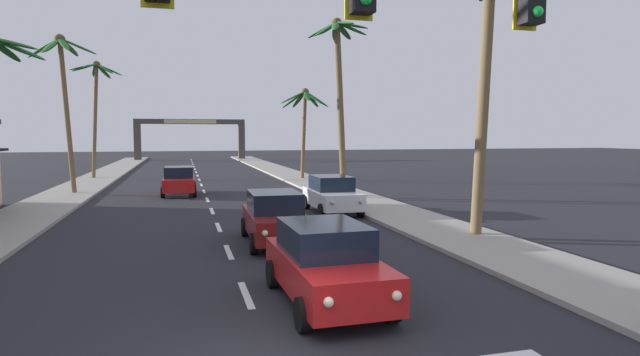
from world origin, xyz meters
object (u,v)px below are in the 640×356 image
sedan_third_in_queue (275,217)px  palm_left_third (63,77)px  sedan_oncoming_far (179,180)px  palm_right_third (339,71)px  sedan_lead_at_stop_bar (325,263)px  palm_right_second (486,58)px  palm_left_farthest (96,91)px  palm_right_farthest (305,111)px  sedan_parked_nearest_kerb (332,194)px  town_gateway_arch (191,133)px  traffic_signal_mast (471,28)px

sedan_third_in_queue → palm_left_third: size_ratio=0.48×
palm_left_third → sedan_third_in_queue: bearing=-60.4°
sedan_oncoming_far → palm_right_third: bearing=-23.7°
sedan_lead_at_stop_bar → palm_right_second: 10.31m
sedan_third_in_queue → palm_right_third: size_ratio=0.45×
sedan_third_in_queue → palm_left_farthest: (-9.36, 27.85, 6.12)m
sedan_third_in_queue → palm_right_farthest: (6.49, 23.21, 4.58)m
sedan_parked_nearest_kerb → palm_left_third: size_ratio=0.48×
sedan_lead_at_stop_bar → palm_left_farthest: (-9.33, 34.10, 6.12)m
palm_right_farthest → town_gateway_arch: 36.39m
palm_right_farthest → palm_left_third: bearing=-157.6°
palm_left_third → palm_right_second: bearing=-46.8°
palm_left_farthest → palm_right_farthest: palm_left_farthest is taller
sedan_lead_at_stop_bar → sedan_parked_nearest_kerb: size_ratio=1.01×
sedan_oncoming_far → palm_left_farthest: size_ratio=0.48×
palm_right_third → town_gateway_arch: 48.17m
sedan_oncoming_far → palm_left_third: size_ratio=0.48×
town_gateway_arch → palm_right_farthest: bearing=-77.1°
sedan_parked_nearest_kerb → palm_right_farthest: bearing=80.7°
sedan_oncoming_far → palm_right_second: bearing=-57.4°
palm_left_third → palm_left_farthest: 11.22m
traffic_signal_mast → palm_right_third: 21.15m
sedan_parked_nearest_kerb → palm_right_second: palm_right_second is taller
sedan_third_in_queue → town_gateway_arch: town_gateway_arch is taller
sedan_third_in_queue → palm_right_third: (5.60, 11.13, 6.17)m
palm_left_farthest → palm_right_third: palm_right_third is taller
sedan_lead_at_stop_bar → town_gateway_arch: (-1.56, 64.90, 2.96)m
palm_right_third → town_gateway_arch: (-7.20, 47.52, -3.21)m
sedan_parked_nearest_kerb → palm_left_farthest: palm_left_farthest is taller
town_gateway_arch → sedan_parked_nearest_kerb: bearing=-84.3°
sedan_oncoming_far → palm_right_second: palm_right_second is taller
traffic_signal_mast → palm_right_farthest: size_ratio=1.55×
sedan_parked_nearest_kerb → palm_left_third: bearing=140.5°
sedan_parked_nearest_kerb → palm_right_farthest: 18.18m
sedan_parked_nearest_kerb → palm_right_third: bearing=69.7°
palm_left_farthest → town_gateway_arch: (7.76, 30.80, -3.16)m
sedan_lead_at_stop_bar → palm_right_second: bearing=36.9°
traffic_signal_mast → palm_left_third: 28.32m
sedan_parked_nearest_kerb → town_gateway_arch: size_ratio=0.29×
sedan_third_in_queue → palm_left_farthest: 30.02m
palm_left_farthest → sedan_third_in_queue: bearing=-71.4°
sedan_third_in_queue → sedan_oncoming_far: bearing=101.7°
palm_left_farthest → town_gateway_arch: size_ratio=0.62×
palm_left_third → palm_right_farthest: bearing=22.4°
sedan_parked_nearest_kerb → traffic_signal_mast: bearing=-98.6°
sedan_lead_at_stop_bar → palm_right_farthest: (6.53, 29.45, 4.58)m
traffic_signal_mast → palm_left_third: bearing=112.4°
palm_left_farthest → palm_right_third: size_ratio=0.94×
palm_right_second → palm_right_third: 12.17m
sedan_oncoming_far → sedan_parked_nearest_kerb: same height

